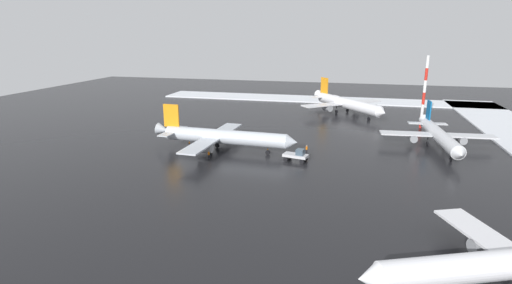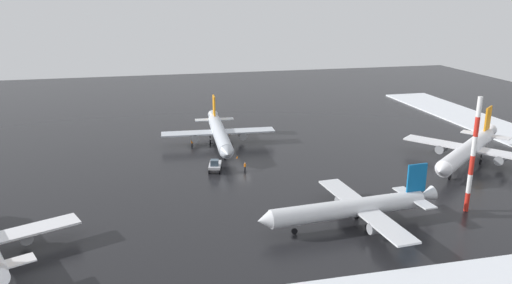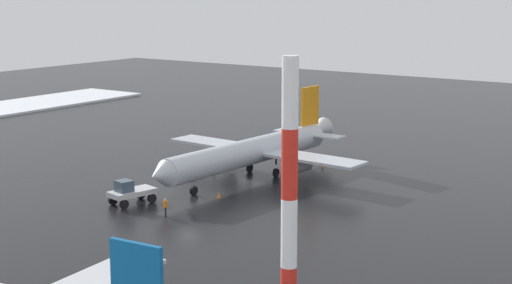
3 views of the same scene
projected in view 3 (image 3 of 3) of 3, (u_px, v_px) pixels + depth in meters
name	position (u px, v px, depth m)	size (l,w,h in m)	color
ground_plane	(187.00, 211.00, 74.37)	(240.00, 240.00, 0.00)	black
airplane_foreground_jet	(253.00, 151.00, 86.91)	(25.36, 30.59, 9.08)	silver
pushback_tug	(130.00, 192.00, 76.32)	(3.18, 4.98, 2.50)	silver
ground_crew_by_nose_gear	(214.00, 161.00, 91.21)	(0.36, 0.36, 1.71)	black
ground_crew_beside_wing	(165.00, 206.00, 72.32)	(0.36, 0.36, 1.71)	black
antenna_mast	(289.00, 267.00, 33.51)	(0.70, 0.70, 18.06)	red
traffic_cone_near_nose	(219.00, 195.00, 78.88)	(0.36, 0.36, 0.55)	orange
traffic_cone_mid_line	(323.00, 165.00, 92.45)	(0.36, 0.36, 0.55)	orange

